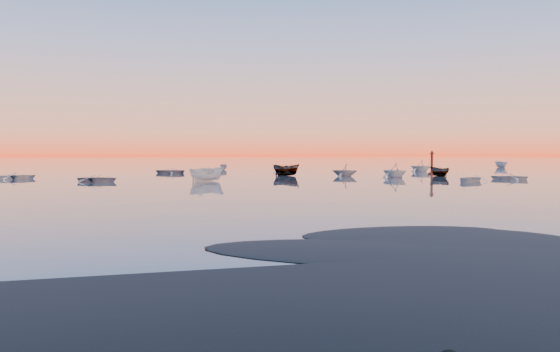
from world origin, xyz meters
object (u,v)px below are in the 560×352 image
object	(u,v)px
boat_near_right	(395,177)
channel_marker	(432,164)
boat_near_center	(207,181)
boat_near_left	(98,182)

from	to	relation	value
boat_near_right	channel_marker	distance (m)	12.85
boat_near_center	boat_near_right	size ratio (longest dim) A/B	1.14
boat_near_center	boat_near_right	distance (m)	23.76
channel_marker	boat_near_right	bearing A→B (deg)	-141.28
boat_near_left	channel_marker	xyz separation A→B (m)	(44.42, 9.07, 1.38)
channel_marker	boat_near_center	bearing A→B (deg)	-161.08
boat_near_left	boat_near_center	world-z (taller)	boat_near_center
boat_near_left	boat_near_center	xyz separation A→B (m)	(10.95, -2.40, 0.00)
boat_near_left	boat_near_right	world-z (taller)	boat_near_right
boat_near_right	boat_near_center	bearing A→B (deg)	-12.89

